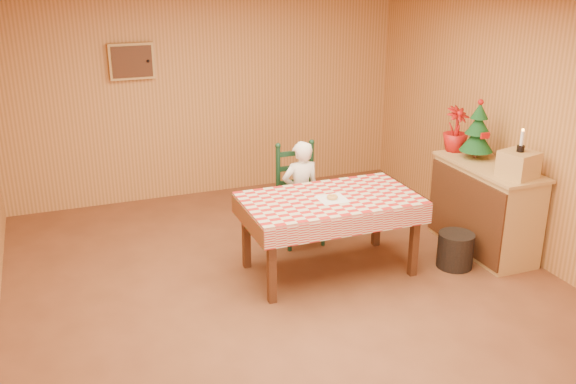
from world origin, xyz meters
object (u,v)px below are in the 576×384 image
(seated_child, at_px, (301,193))
(crate, at_px, (519,164))
(ladder_chair, at_px, (299,196))
(shelf_unit, at_px, (485,208))
(storage_bin, at_px, (455,250))
(dining_table, at_px, (330,205))
(christmas_tree, at_px, (478,132))

(seated_child, relative_size, crate, 3.75)
(ladder_chair, relative_size, crate, 3.60)
(shelf_unit, distance_m, storage_bin, 0.62)
(dining_table, height_order, ladder_chair, ladder_chair)
(dining_table, distance_m, crate, 1.82)
(christmas_tree, bearing_deg, ladder_chair, 158.88)
(ladder_chair, distance_m, crate, 2.22)
(christmas_tree, bearing_deg, seated_child, 160.56)
(dining_table, bearing_deg, seated_child, 90.00)
(christmas_tree, bearing_deg, crate, -90.00)
(seated_child, xyz_separation_m, crate, (1.71, -1.25, 0.49))
(crate, height_order, christmas_tree, christmas_tree)
(storage_bin, bearing_deg, ladder_chair, 136.33)
(ladder_chair, height_order, christmas_tree, christmas_tree)
(shelf_unit, bearing_deg, ladder_chair, 151.85)
(dining_table, distance_m, storage_bin, 1.36)
(crate, relative_size, storage_bin, 0.85)
(dining_table, height_order, storage_bin, dining_table)
(ladder_chair, bearing_deg, crate, -37.47)
(seated_child, height_order, shelf_unit, seated_child)
(ladder_chair, xyz_separation_m, storage_bin, (1.21, -1.15, -0.33))
(ladder_chair, relative_size, seated_child, 0.96)
(ladder_chair, relative_size, storage_bin, 3.07)
(ladder_chair, bearing_deg, dining_table, -90.00)
(dining_table, xyz_separation_m, storage_bin, (1.21, -0.36, -0.51))
(seated_child, bearing_deg, storage_bin, 137.78)
(dining_table, xyz_separation_m, seated_child, (0.00, 0.73, -0.13))
(dining_table, relative_size, ladder_chair, 1.53)
(crate, xyz_separation_m, christmas_tree, (-0.00, 0.65, 0.16))
(crate, distance_m, storage_bin, 1.02)
(seated_child, relative_size, christmas_tree, 1.81)
(ladder_chair, bearing_deg, seated_child, -90.00)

